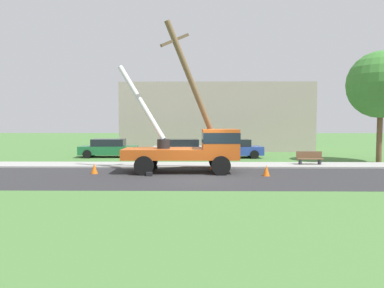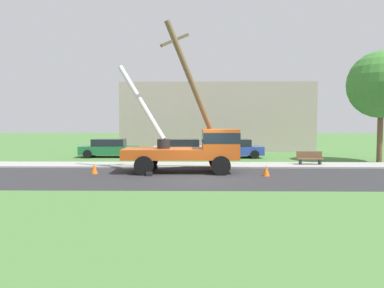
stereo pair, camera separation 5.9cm
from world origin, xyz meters
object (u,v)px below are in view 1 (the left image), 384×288
(leaning_utility_pole, at_px, (197,96))
(parked_sedan_silver, at_px, (182,148))
(parked_sedan_green, at_px, (109,148))
(parked_sedan_blue, at_px, (233,148))
(utility_truck, at_px, (196,146))
(traffic_cone_behind, at_px, (94,168))
(traffic_cone_ahead, at_px, (266,171))
(roadside_tree_near, at_px, (381,85))
(park_bench, at_px, (310,158))
(traffic_cone_curbside, at_px, (213,164))

(leaning_utility_pole, height_order, parked_sedan_silver, leaning_utility_pole)
(parked_sedan_green, height_order, parked_sedan_blue, same)
(utility_truck, distance_m, traffic_cone_behind, 5.57)
(traffic_cone_ahead, bearing_deg, roadside_tree_near, 35.87)
(traffic_cone_behind, height_order, parked_sedan_blue, parked_sedan_blue)
(parked_sedan_green, height_order, roadside_tree_near, roadside_tree_near)
(leaning_utility_pole, height_order, traffic_cone_behind, leaning_utility_pole)
(roadside_tree_near, bearing_deg, parked_sedan_green, 169.99)
(parked_sedan_green, bearing_deg, leaning_utility_pole, -47.65)
(utility_truck, bearing_deg, parked_sedan_silver, 97.74)
(traffic_cone_ahead, bearing_deg, park_bench, 51.10)
(leaning_utility_pole, bearing_deg, parked_sedan_silver, 98.91)
(leaning_utility_pole, distance_m, parked_sedan_blue, 8.50)
(traffic_cone_curbside, distance_m, roadside_tree_near, 12.99)
(parked_sedan_silver, xyz_separation_m, parked_sedan_blue, (3.91, -0.09, 0.00))
(park_bench, bearing_deg, parked_sedan_blue, 130.14)
(parked_sedan_blue, height_order, roadside_tree_near, roadside_tree_near)
(parked_sedan_green, relative_size, parked_sedan_silver, 0.99)
(parked_sedan_silver, relative_size, roadside_tree_near, 0.60)
(traffic_cone_curbside, distance_m, parked_sedan_silver, 7.18)
(parked_sedan_blue, bearing_deg, traffic_cone_ahead, -85.39)
(parked_sedan_green, bearing_deg, roadside_tree_near, -10.01)
(traffic_cone_ahead, distance_m, parked_sedan_green, 14.30)
(parked_sedan_green, distance_m, roadside_tree_near, 20.06)
(traffic_cone_behind, bearing_deg, roadside_tree_near, 17.73)
(traffic_cone_ahead, height_order, traffic_cone_behind, same)
(traffic_cone_ahead, bearing_deg, leaning_utility_pole, 147.88)
(utility_truck, xyz_separation_m, parked_sedan_blue, (2.80, 8.01, -0.70))
(utility_truck, bearing_deg, parked_sedan_green, 129.40)
(utility_truck, distance_m, traffic_cone_curbside, 1.94)
(traffic_cone_behind, xyz_separation_m, park_bench, (12.49, 3.67, 0.18))
(parked_sedan_blue, bearing_deg, parked_sedan_silver, 178.75)
(utility_truck, relative_size, parked_sedan_green, 1.52)
(traffic_cone_curbside, xyz_separation_m, parked_sedan_green, (-7.83, 7.11, 0.43))
(traffic_cone_behind, distance_m, parked_sedan_blue, 12.01)
(traffic_cone_ahead, bearing_deg, parked_sedan_green, 136.82)
(parked_sedan_blue, bearing_deg, leaning_utility_pole, -110.86)
(utility_truck, height_order, parked_sedan_green, utility_truck)
(utility_truck, height_order, roadside_tree_near, roadside_tree_near)
(traffic_cone_curbside, height_order, parked_sedan_green, parked_sedan_green)
(utility_truck, distance_m, parked_sedan_blue, 8.52)
(traffic_cone_ahead, xyz_separation_m, parked_sedan_green, (-10.42, 9.78, 0.43))
(parked_sedan_green, xyz_separation_m, parked_sedan_silver, (5.75, -0.25, 0.00))
(traffic_cone_behind, relative_size, parked_sedan_green, 0.13)
(parked_sedan_silver, distance_m, parked_sedan_blue, 3.91)
(utility_truck, height_order, leaning_utility_pole, leaning_utility_pole)
(parked_sedan_blue, bearing_deg, traffic_cone_curbside, -105.11)
(traffic_cone_ahead, distance_m, traffic_cone_behind, 8.99)
(traffic_cone_behind, bearing_deg, parked_sedan_silver, 64.05)
(parked_sedan_green, bearing_deg, traffic_cone_curbside, -42.23)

